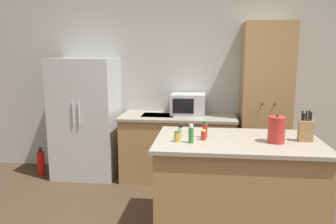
% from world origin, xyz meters
% --- Properties ---
extents(wall_back, '(7.20, 0.06, 2.60)m').
position_xyz_m(wall_back, '(0.00, 2.33, 1.30)').
color(wall_back, '#B2B2AD').
rests_on(wall_back, ground_plane).
extents(refrigerator, '(0.86, 0.69, 1.68)m').
position_xyz_m(refrigerator, '(-1.69, 1.96, 0.84)').
color(refrigerator, '#B7BABC').
rests_on(refrigerator, ground_plane).
extents(back_counter, '(1.58, 0.71, 0.90)m').
position_xyz_m(back_counter, '(-0.38, 1.97, 0.45)').
color(back_counter, '#9E7547').
rests_on(back_counter, ground_plane).
extents(pantry_cabinet, '(0.64, 0.54, 2.14)m').
position_xyz_m(pantry_cabinet, '(0.79, 2.04, 1.07)').
color(pantry_cabinet, '#9E7547').
rests_on(pantry_cabinet, ground_plane).
extents(kitchen_island, '(1.54, 0.94, 0.95)m').
position_xyz_m(kitchen_island, '(0.30, 0.59, 0.48)').
color(kitchen_island, '#9E7547').
rests_on(kitchen_island, ground_plane).
extents(microwave, '(0.47, 0.40, 0.29)m').
position_xyz_m(microwave, '(-0.25, 2.08, 1.05)').
color(microwave, '#B2B5B7').
rests_on(microwave, back_counter).
extents(knife_block, '(0.12, 0.07, 0.29)m').
position_xyz_m(knife_block, '(0.90, 0.60, 1.05)').
color(knife_block, '#9E7547').
rests_on(knife_block, kitchen_island).
extents(spice_bottle_tall_dark, '(0.05, 0.05, 0.17)m').
position_xyz_m(spice_bottle_tall_dark, '(-0.13, 0.42, 1.03)').
color(spice_bottle_tall_dark, '#337033').
rests_on(spice_bottle_tall_dark, kitchen_island).
extents(spice_bottle_short_red, '(0.05, 0.05, 0.16)m').
position_xyz_m(spice_bottle_short_red, '(-0.01, 0.62, 1.02)').
color(spice_bottle_short_red, '#B2281E').
rests_on(spice_bottle_short_red, kitchen_island).
extents(spice_bottle_amber_oil, '(0.05, 0.05, 0.10)m').
position_xyz_m(spice_bottle_amber_oil, '(-0.02, 0.53, 1.00)').
color(spice_bottle_amber_oil, '#B2281E').
rests_on(spice_bottle_amber_oil, kitchen_island).
extents(spice_bottle_green_herb, '(0.06, 0.06, 0.13)m').
position_xyz_m(spice_bottle_green_herb, '(-0.23, 0.56, 1.01)').
color(spice_bottle_green_herb, beige).
rests_on(spice_bottle_green_herb, kitchen_island).
extents(spice_bottle_pale_salt, '(0.06, 0.06, 0.10)m').
position_xyz_m(spice_bottle_pale_salt, '(-0.26, 0.45, 1.00)').
color(spice_bottle_pale_salt, gold).
rests_on(spice_bottle_pale_salt, kitchen_island).
extents(kettle, '(0.15, 0.15, 0.26)m').
position_xyz_m(kettle, '(0.63, 0.52, 1.07)').
color(kettle, '#B72D28').
rests_on(kettle, kitchen_island).
extents(fire_extinguisher, '(0.11, 0.11, 0.41)m').
position_xyz_m(fire_extinguisher, '(-2.36, 1.86, 0.18)').
color(fire_extinguisher, red).
rests_on(fire_extinguisher, ground_plane).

